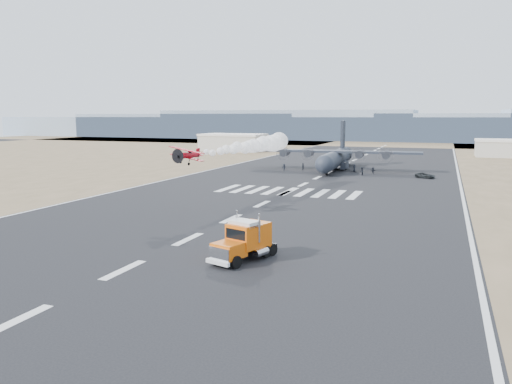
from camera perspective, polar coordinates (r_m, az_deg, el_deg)
The scene contains 22 objects.
ground at distance 46.47m, azimuth -14.92°, elevation -8.61°, with size 500.00×500.00×0.00m, color black.
scrub_far at distance 267.50m, azimuth 15.17°, elevation 5.46°, with size 500.00×80.00×0.00m, color brown.
runway_markings at distance 100.32m, azimuth 5.40°, elevation 0.86°, with size 60.00×260.00×0.01m, color silver, non-canonical shape.
ridge_seg_a at distance 369.51m, azimuth -16.16°, elevation 7.23°, with size 150.00×50.00×13.00m, color #8293A5.
ridge_seg_b at distance 334.64m, azimuth -7.14°, elevation 7.56°, with size 150.00×50.00×15.00m, color #8293A5.
ridge_seg_c at distance 309.66m, azimuth 3.65°, elevation 7.71°, with size 150.00×50.00×17.00m, color #8293A5.
ridge_seg_d at distance 297.11m, azimuth 15.80°, elevation 6.98°, with size 150.00×50.00×13.00m, color #8293A5.
hangar_left at distance 197.33m, azimuth -2.64°, elevation 5.71°, with size 24.50×14.50×6.70m.
hangar_right at distance 187.21m, azimuth 26.87°, elevation 4.50°, with size 20.50×12.50×5.90m.
semi_truck at distance 47.66m, azimuth -1.30°, elevation -5.54°, with size 4.84×8.65×3.81m.
aerobatic_biplane at distance 68.81m, azimuth -7.82°, elevation 4.23°, with size 5.46×4.92×2.44m.
smoke_trail at distance 91.36m, azimuth 0.97°, elevation 5.53°, with size 4.26×31.51×3.43m.
transport_aircraft at distance 129.53m, azimuth 9.08°, elevation 3.96°, with size 42.63×35.10×12.32m.
support_vehicle at distance 116.35m, azimuth 18.77°, elevation 1.81°, with size 2.00×4.34×1.21m, color black.
crew_a at distance 125.65m, azimuth 8.61°, elevation 2.75°, with size 0.60×0.49×1.64m, color black.
crew_b at distance 123.92m, azimuth 9.02°, elevation 2.68°, with size 0.85×0.53×1.76m, color black.
crew_c at distance 124.41m, azimuth 3.23°, elevation 2.81°, with size 1.16×0.54×1.80m, color black.
crew_d at distance 127.05m, azimuth 5.38°, elevation 2.91°, with size 1.06×0.54×1.81m, color black.
crew_e at distance 125.37m, azimuth 11.16°, elevation 2.72°, with size 0.91×0.56×1.86m, color black.
crew_f at distance 120.99m, azimuth 13.22°, elevation 2.37°, with size 1.45×0.47×1.57m, color black.
crew_g at distance 125.50m, azimuth 8.47°, elevation 2.77°, with size 0.65×0.53×1.77m, color black.
crew_h at distance 118.13m, azimuth 11.98°, elevation 2.33°, with size 0.89×0.55×1.84m, color black.
Camera 1 is at (26.24, -35.87, 13.57)m, focal length 35.00 mm.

